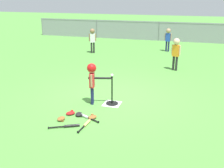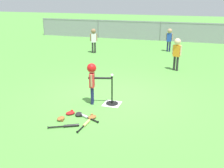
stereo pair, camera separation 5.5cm
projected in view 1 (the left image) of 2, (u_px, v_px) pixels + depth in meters
The scene contains 16 objects.
ground_plane at pixel (112, 97), 7.48m from camera, with size 60.00×60.00×0.00m, color #51933D.
home_plate at pixel (112, 104), 6.98m from camera, with size 0.44×0.44×0.01m, color white.
batting_tee at pixel (112, 99), 6.94m from camera, with size 0.32×0.32×0.75m.
baseball_on_tee at pixel (112, 75), 6.73m from camera, with size 0.07×0.07×0.07m, color white.
batter_child at pixel (92, 75), 6.75m from camera, with size 0.62×0.31×1.09m.
fielder_deep_left at pixel (168, 37), 13.07m from camera, with size 0.33×0.22×1.13m.
fielder_deep_center at pixel (176, 50), 9.79m from camera, with size 0.34×0.24×1.21m.
fielder_deep_right at pixel (92, 37), 12.71m from camera, with size 0.32×0.23×1.17m.
spare_bat_silver at pixel (85, 116), 6.20m from camera, with size 0.63×0.33×0.06m.
spare_bat_wood at pixel (86, 124), 5.82m from camera, with size 0.09×0.58×0.06m.
spare_bat_black at pixel (69, 126), 5.75m from camera, with size 0.62×0.36×0.06m.
glove_by_plate at pixel (61, 119), 6.08m from camera, with size 0.17×0.22×0.07m.
glove_near_bats at pixel (71, 113), 6.37m from camera, with size 0.27×0.27×0.07m.
glove_tossed_aside at pixel (79, 114), 6.30m from camera, with size 0.21×0.25×0.07m.
glove_outfield_drop at pixel (92, 117), 6.16m from camera, with size 0.23×0.26×0.07m.
outfield_fence at pixel (159, 31), 16.12m from camera, with size 16.06×0.06×1.15m.
Camera 1 is at (2.02, -6.67, 2.74)m, focal length 42.78 mm.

